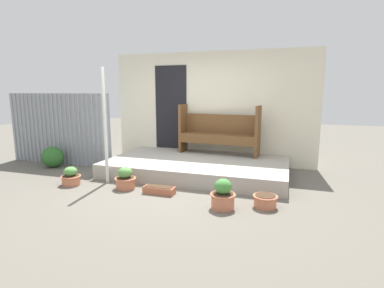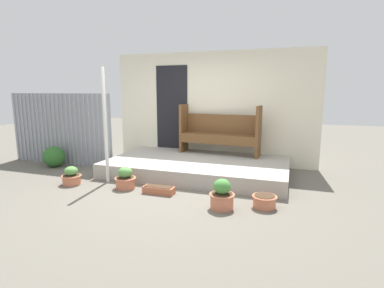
{
  "view_description": "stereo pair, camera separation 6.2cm",
  "coord_description": "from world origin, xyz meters",
  "px_view_note": "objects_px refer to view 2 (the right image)",
  "views": [
    {
      "loc": [
        1.96,
        -4.76,
        1.7
      ],
      "look_at": [
        0.3,
        0.36,
        0.74
      ],
      "focal_mm": 28.0,
      "sensor_mm": 36.0,
      "label": 1
    },
    {
      "loc": [
        2.02,
        -4.74,
        1.7
      ],
      "look_at": [
        0.3,
        0.36,
        0.74
      ],
      "focal_mm": 28.0,
      "sensor_mm": 36.0,
      "label": 2
    }
  ],
  "objects_px": {
    "flower_pot_left": "(71,177)",
    "flower_pot_middle": "(125,179)",
    "support_post": "(105,126)",
    "bench": "(220,130)",
    "flower_pot_right": "(222,196)",
    "planter_box_rect": "(159,190)",
    "flower_pot_far_right": "(264,201)",
    "shrub_by_fence": "(54,157)"
  },
  "relations": [
    {
      "from": "support_post",
      "to": "flower_pot_middle",
      "type": "height_order",
      "value": "support_post"
    },
    {
      "from": "support_post",
      "to": "flower_pot_left",
      "type": "relative_size",
      "value": 5.88
    },
    {
      "from": "flower_pot_right",
      "to": "planter_box_rect",
      "type": "height_order",
      "value": "flower_pot_right"
    },
    {
      "from": "flower_pot_middle",
      "to": "shrub_by_fence",
      "type": "relative_size",
      "value": 0.78
    },
    {
      "from": "flower_pot_left",
      "to": "flower_pot_far_right",
      "type": "distance_m",
      "value": 3.48
    },
    {
      "from": "bench",
      "to": "flower_pot_left",
      "type": "bearing_deg",
      "value": -131.49
    },
    {
      "from": "support_post",
      "to": "flower_pot_middle",
      "type": "xyz_separation_m",
      "value": [
        0.51,
        -0.22,
        -0.89
      ]
    },
    {
      "from": "support_post",
      "to": "flower_pot_right",
      "type": "distance_m",
      "value": 2.56
    },
    {
      "from": "flower_pot_left",
      "to": "flower_pot_middle",
      "type": "distance_m",
      "value": 1.07
    },
    {
      "from": "flower_pot_right",
      "to": "flower_pot_far_right",
      "type": "distance_m",
      "value": 0.64
    },
    {
      "from": "flower_pot_middle",
      "to": "shrub_by_fence",
      "type": "distance_m",
      "value": 2.48
    },
    {
      "from": "planter_box_rect",
      "to": "bench",
      "type": "bearing_deg",
      "value": 75.99
    },
    {
      "from": "flower_pot_left",
      "to": "flower_pot_right",
      "type": "height_order",
      "value": "flower_pot_right"
    },
    {
      "from": "flower_pot_right",
      "to": "flower_pot_middle",
      "type": "bearing_deg",
      "value": 168.61
    },
    {
      "from": "bench",
      "to": "flower_pot_middle",
      "type": "height_order",
      "value": "bench"
    },
    {
      "from": "bench",
      "to": "flower_pot_far_right",
      "type": "xyz_separation_m",
      "value": [
        1.21,
        -2.18,
        -0.73
      ]
    },
    {
      "from": "flower_pot_middle",
      "to": "planter_box_rect",
      "type": "distance_m",
      "value": 0.69
    },
    {
      "from": "flower_pot_middle",
      "to": "flower_pot_far_right",
      "type": "xyz_separation_m",
      "value": [
        2.42,
        -0.13,
        -0.06
      ]
    },
    {
      "from": "bench",
      "to": "flower_pot_left",
      "type": "height_order",
      "value": "bench"
    },
    {
      "from": "flower_pot_middle",
      "to": "flower_pot_right",
      "type": "distance_m",
      "value": 1.87
    },
    {
      "from": "flower_pot_left",
      "to": "bench",
      "type": "bearing_deg",
      "value": 43.75
    },
    {
      "from": "flower_pot_left",
      "to": "flower_pot_far_right",
      "type": "bearing_deg",
      "value": -0.15
    },
    {
      "from": "support_post",
      "to": "planter_box_rect",
      "type": "distance_m",
      "value": 1.58
    },
    {
      "from": "flower_pot_far_right",
      "to": "shrub_by_fence",
      "type": "relative_size",
      "value": 0.74
    },
    {
      "from": "flower_pot_far_right",
      "to": "planter_box_rect",
      "type": "bearing_deg",
      "value": 177.92
    },
    {
      "from": "flower_pot_left",
      "to": "shrub_by_fence",
      "type": "height_order",
      "value": "shrub_by_fence"
    },
    {
      "from": "flower_pot_left",
      "to": "flower_pot_middle",
      "type": "bearing_deg",
      "value": 6.53
    },
    {
      "from": "support_post",
      "to": "flower_pot_left",
      "type": "bearing_deg",
      "value": -148.67
    },
    {
      "from": "flower_pot_left",
      "to": "shrub_by_fence",
      "type": "distance_m",
      "value": 1.59
    },
    {
      "from": "support_post",
      "to": "flower_pot_middle",
      "type": "relative_size",
      "value": 5.49
    },
    {
      "from": "flower_pot_right",
      "to": "bench",
      "type": "bearing_deg",
      "value": 104.46
    },
    {
      "from": "bench",
      "to": "planter_box_rect",
      "type": "height_order",
      "value": "bench"
    },
    {
      "from": "flower_pot_left",
      "to": "support_post",
      "type": "bearing_deg",
      "value": 31.33
    },
    {
      "from": "planter_box_rect",
      "to": "flower_pot_middle",
      "type": "bearing_deg",
      "value": 174.34
    },
    {
      "from": "support_post",
      "to": "flower_pot_middle",
      "type": "bearing_deg",
      "value": -22.97
    },
    {
      "from": "support_post",
      "to": "flower_pot_far_right",
      "type": "relative_size",
      "value": 5.75
    },
    {
      "from": "support_post",
      "to": "bench",
      "type": "relative_size",
      "value": 1.16
    },
    {
      "from": "support_post",
      "to": "planter_box_rect",
      "type": "relative_size",
      "value": 3.99
    },
    {
      "from": "support_post",
      "to": "flower_pot_far_right",
      "type": "xyz_separation_m",
      "value": [
        2.93,
        -0.35,
        -0.96
      ]
    },
    {
      "from": "bench",
      "to": "flower_pot_middle",
      "type": "xyz_separation_m",
      "value": [
        -1.21,
        -2.05,
        -0.66
      ]
    },
    {
      "from": "flower_pot_far_right",
      "to": "planter_box_rect",
      "type": "height_order",
      "value": "flower_pot_far_right"
    },
    {
      "from": "flower_pot_right",
      "to": "flower_pot_left",
      "type": "bearing_deg",
      "value": 175.11
    }
  ]
}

